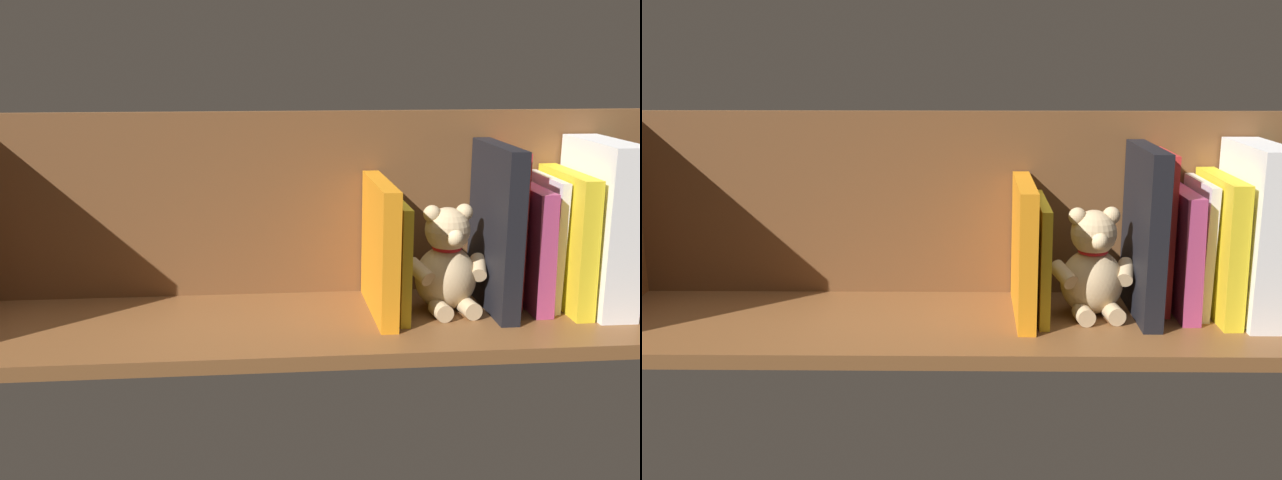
{
  "view_description": "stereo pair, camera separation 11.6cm",
  "coord_description": "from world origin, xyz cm",
  "views": [
    {
      "loc": [
        10.19,
        111.93,
        40.66
      ],
      "look_at": [
        0.0,
        0.0,
        12.51
      ],
      "focal_mm": 42.49,
      "sensor_mm": 36.0,
      "label": 1
    },
    {
      "loc": [
        -1.38,
        112.39,
        40.66
      ],
      "look_at": [
        0.0,
        0.0,
        12.51
      ],
      "focal_mm": 42.49,
      "sensor_mm": 36.0,
      "label": 2
    }
  ],
  "objects": [
    {
      "name": "book_3",
      "position": [
        -34.59,
        -3.93,
        9.84
      ],
      "size": [
        3.33,
        16.76,
        19.75
      ],
      "primitive_type": "cube",
      "rotation": [
        0.0,
        0.02,
        0.0
      ],
      "color": "#B23F72",
      "rests_on": "ground_plane"
    },
    {
      "name": "ground_plane",
      "position": [
        0.0,
        0.0,
        -1.1
      ],
      "size": [
        116.07,
        31.42,
        2.2
      ],
      "primitive_type": "cube",
      "color": "brown"
    },
    {
      "name": "book_4",
      "position": [
        -31.48,
        -5.83,
        12.71
      ],
      "size": [
        2.05,
        12.97,
        25.42
      ],
      "primitive_type": "cube",
      "color": "red",
      "rests_on": "ground_plane"
    },
    {
      "name": "book_5",
      "position": [
        -28.33,
        -2.52,
        13.29
      ],
      "size": [
        2.95,
        19.58,
        26.58
      ],
      "primitive_type": "cube",
      "color": "black",
      "rests_on": "ground_plane"
    },
    {
      "name": "shelf_back_panel",
      "position": [
        0.0,
        -13.46,
        15.53
      ],
      "size": [
        116.07,
        1.5,
        31.05
      ],
      "primitive_type": "cube",
      "color": "brown",
      "rests_on": "ground_plane"
    },
    {
      "name": "book_7",
      "position": [
        -9.63,
        -1.89,
        10.61
      ],
      "size": [
        2.7,
        20.84,
        21.21
      ],
      "primitive_type": "cube",
      "color": "orange",
      "rests_on": "ground_plane"
    },
    {
      "name": "book_2",
      "position": [
        -37.39,
        -4.82,
        10.51
      ],
      "size": [
        1.68,
        14.99,
        21.04
      ],
      "primitive_type": "cube",
      "rotation": [
        0.0,
        -0.01,
        0.0
      ],
      "color": "silver",
      "rests_on": "ground_plane"
    },
    {
      "name": "book_1",
      "position": [
        -40.24,
        -2.87,
        11.02
      ],
      "size": [
        3.32,
        18.88,
        22.09
      ],
      "primitive_type": "cube",
      "rotation": [
        0.0,
        0.02,
        0.0
      ],
      "color": "yellow",
      "rests_on": "ground_plane"
    },
    {
      "name": "book_0",
      "position": [
        -50.08,
        -4.07,
        12.98
      ],
      "size": [
        2.18,
        16.49,
        25.97
      ],
      "primitive_type": "cube",
      "color": "teal",
      "rests_on": "ground_plane"
    },
    {
      "name": "book_6",
      "position": [
        -12.4,
        -2.97,
        9.07
      ],
      "size": [
        1.56,
        18.68,
        18.13
      ],
      "primitive_type": "cube",
      "color": "yellow",
      "rests_on": "ground_plane"
    },
    {
      "name": "dictionary_thick_white",
      "position": [
        -45.35,
        -2.26,
        13.5
      ],
      "size": [
        5.98,
        19.91,
        27.01
      ],
      "primitive_type": "cube",
      "color": "white",
      "rests_on": "ground_plane"
    },
    {
      "name": "teddy_bear",
      "position": [
        -20.52,
        -1.94,
        7.59
      ],
      "size": [
        13.89,
        11.86,
        17.24
      ],
      "rotation": [
        0.0,
        0.0,
        0.13
      ],
      "color": "#D1B284",
      "rests_on": "ground_plane"
    }
  ]
}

